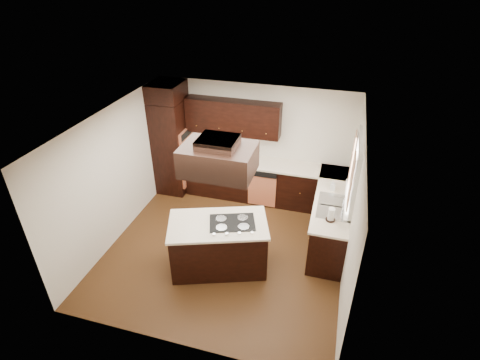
# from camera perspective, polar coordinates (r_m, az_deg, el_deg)

# --- Properties ---
(floor) EXTENTS (4.20, 4.20, 0.02)m
(floor) POSITION_cam_1_polar(r_m,az_deg,el_deg) (7.11, -2.13, -10.36)
(floor) COLOR #5B3618
(floor) RESTS_ON ground
(ceiling) EXTENTS (4.20, 4.20, 0.02)m
(ceiling) POSITION_cam_1_polar(r_m,az_deg,el_deg) (5.76, -2.61, 8.80)
(ceiling) COLOR silver
(ceiling) RESTS_ON ground
(wall_back) EXTENTS (4.20, 0.02, 2.50)m
(wall_back) POSITION_cam_1_polar(r_m,az_deg,el_deg) (8.13, 2.23, 6.00)
(wall_back) COLOR beige
(wall_back) RESTS_ON ground
(wall_front) EXTENTS (4.20, 0.02, 2.50)m
(wall_front) POSITION_cam_1_polar(r_m,az_deg,el_deg) (4.84, -10.28, -14.93)
(wall_front) COLOR beige
(wall_front) RESTS_ON ground
(wall_left) EXTENTS (0.02, 4.20, 2.50)m
(wall_left) POSITION_cam_1_polar(r_m,az_deg,el_deg) (7.20, -18.54, 0.78)
(wall_left) COLOR beige
(wall_left) RESTS_ON ground
(wall_right) EXTENTS (0.02, 4.20, 2.50)m
(wall_right) POSITION_cam_1_polar(r_m,az_deg,el_deg) (6.13, 16.86, -4.63)
(wall_right) COLOR beige
(wall_right) RESTS_ON ground
(oven_column) EXTENTS (0.65, 0.75, 2.12)m
(oven_column) POSITION_cam_1_polar(r_m,az_deg,el_deg) (8.42, -10.32, 5.00)
(oven_column) COLOR black
(oven_column) RESTS_ON floor
(wall_oven_face) EXTENTS (0.05, 0.62, 0.78)m
(wall_oven_face) POSITION_cam_1_polar(r_m,az_deg,el_deg) (8.26, -8.16, 5.12)
(wall_oven_face) COLOR #D5704A
(wall_oven_face) RESTS_ON oven_column
(base_cabinets_back) EXTENTS (2.93, 0.60, 0.88)m
(base_cabinets_back) POSITION_cam_1_polar(r_m,az_deg,el_deg) (8.23, 1.84, -0.02)
(base_cabinets_back) COLOR black
(base_cabinets_back) RESTS_ON floor
(base_cabinets_right) EXTENTS (0.60, 2.40, 0.88)m
(base_cabinets_right) POSITION_cam_1_polar(r_m,az_deg,el_deg) (7.32, 13.64, -5.48)
(base_cabinets_right) COLOR black
(base_cabinets_right) RESTS_ON floor
(countertop_back) EXTENTS (2.93, 0.63, 0.04)m
(countertop_back) POSITION_cam_1_polar(r_m,az_deg,el_deg) (7.99, 1.87, 2.75)
(countertop_back) COLOR beige
(countertop_back) RESTS_ON base_cabinets_back
(countertop_right) EXTENTS (0.63, 2.40, 0.04)m
(countertop_right) POSITION_cam_1_polar(r_m,az_deg,el_deg) (7.06, 13.98, -2.45)
(countertop_right) COLOR beige
(countertop_right) RESTS_ON base_cabinets_right
(upper_cabinets) EXTENTS (2.00, 0.34, 0.72)m
(upper_cabinets) POSITION_cam_1_polar(r_m,az_deg,el_deg) (7.85, -1.10, 9.53)
(upper_cabinets) COLOR black
(upper_cabinets) RESTS_ON wall_back
(dishwasher_front) EXTENTS (0.60, 0.05, 0.72)m
(dishwasher_front) POSITION_cam_1_polar(r_m,az_deg,el_deg) (7.96, 3.36, -1.65)
(dishwasher_front) COLOR #D5704A
(dishwasher_front) RESTS_ON floor
(window_frame) EXTENTS (0.06, 1.32, 1.12)m
(window_frame) POSITION_cam_1_polar(r_m,az_deg,el_deg) (6.39, 17.14, 1.14)
(window_frame) COLOR silver
(window_frame) RESTS_ON wall_right
(window_pane) EXTENTS (0.00, 1.20, 1.00)m
(window_pane) POSITION_cam_1_polar(r_m,az_deg,el_deg) (6.39, 17.39, 1.10)
(window_pane) COLOR white
(window_pane) RESTS_ON wall_right
(curtain_left) EXTENTS (0.02, 0.34, 0.90)m
(curtain_left) POSITION_cam_1_polar(r_m,az_deg,el_deg) (5.99, 16.58, -0.29)
(curtain_left) COLOR beige
(curtain_left) RESTS_ON wall_right
(curtain_right) EXTENTS (0.02, 0.34, 0.90)m
(curtain_right) POSITION_cam_1_polar(r_m,az_deg,el_deg) (6.73, 16.76, 3.29)
(curtain_right) COLOR beige
(curtain_right) RESTS_ON wall_right
(sink_rim) EXTENTS (0.52, 0.84, 0.01)m
(sink_rim) POSITION_cam_1_polar(r_m,az_deg,el_deg) (6.75, 13.93, -3.88)
(sink_rim) COLOR silver
(sink_rim) RESTS_ON countertop_right
(island) EXTENTS (1.76, 1.33, 0.88)m
(island) POSITION_cam_1_polar(r_m,az_deg,el_deg) (6.48, -3.27, -9.98)
(island) COLOR black
(island) RESTS_ON floor
(island_top) EXTENTS (1.83, 1.40, 0.04)m
(island_top) POSITION_cam_1_polar(r_m,az_deg,el_deg) (6.19, -3.40, -6.77)
(island_top) COLOR beige
(island_top) RESTS_ON island
(cooktop) EXTENTS (0.86, 0.71, 0.01)m
(cooktop) POSITION_cam_1_polar(r_m,az_deg,el_deg) (6.17, -1.19, -6.50)
(cooktop) COLOR black
(cooktop) RESTS_ON island_top
(range_hood) EXTENTS (1.05, 0.72, 0.42)m
(range_hood) POSITION_cam_1_polar(r_m,az_deg,el_deg) (5.41, -3.32, 3.12)
(range_hood) COLOR black
(range_hood) RESTS_ON ceiling
(hood_duct) EXTENTS (0.55, 0.50, 0.13)m
(hood_duct) POSITION_cam_1_polar(r_m,az_deg,el_deg) (5.28, -3.41, 5.76)
(hood_duct) COLOR black
(hood_duct) RESTS_ON ceiling
(blender_base) EXTENTS (0.15, 0.15, 0.10)m
(blender_base) POSITION_cam_1_polar(r_m,az_deg,el_deg) (8.25, -6.02, 4.08)
(blender_base) COLOR silver
(blender_base) RESTS_ON countertop_back
(blender_pitcher) EXTENTS (0.13, 0.13, 0.26)m
(blender_pitcher) POSITION_cam_1_polar(r_m,az_deg,el_deg) (8.17, -6.09, 5.21)
(blender_pitcher) COLOR silver
(blender_pitcher) RESTS_ON blender_base
(spice_rack) EXTENTS (0.33, 0.14, 0.27)m
(spice_rack) POSITION_cam_1_polar(r_m,az_deg,el_deg) (7.96, -1.35, 3.87)
(spice_rack) COLOR black
(spice_rack) RESTS_ON countertop_back
(mixing_bowl) EXTENTS (0.30, 0.30, 0.07)m
(mixing_bowl) POSITION_cam_1_polar(r_m,az_deg,el_deg) (8.34, -7.25, 4.18)
(mixing_bowl) COLOR silver
(mixing_bowl) RESTS_ON countertop_back
(soap_bottle) EXTENTS (0.09, 0.10, 0.20)m
(soap_bottle) POSITION_cam_1_polar(r_m,az_deg,el_deg) (7.16, 13.97, -0.76)
(soap_bottle) COLOR silver
(soap_bottle) RESTS_ON countertop_right
(paper_towel) EXTENTS (0.13, 0.13, 0.23)m
(paper_towel) POSITION_cam_1_polar(r_m,az_deg,el_deg) (6.34, 13.71, -5.15)
(paper_towel) COLOR silver
(paper_towel) RESTS_ON countertop_right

